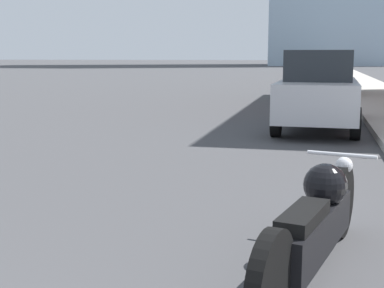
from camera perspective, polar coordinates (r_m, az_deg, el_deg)
The scene contains 6 objects.
sidewalk at distance 40.14m, azimuth 16.86°, elevation 6.72°, with size 2.52×240.00×0.15m.
motorcycle at distance 4.29m, azimuth 13.09°, elevation -8.15°, with size 0.89×2.68×0.83m.
parked_car_silver at distance 12.57m, azimuth 13.31°, elevation 5.55°, with size 1.89×4.39×1.80m.
parked_car_green at distance 23.02m, azimuth 13.64°, elevation 7.14°, with size 2.20×4.56×1.79m.
parked_car_yellow at distance 35.17m, azimuth 13.16°, elevation 7.74°, with size 2.05×3.94×1.58m.
parked_car_red at distance 47.34m, azimuth 13.57°, elevation 8.11°, with size 2.26×4.57×1.62m.
Camera 1 is at (2.44, -0.03, 1.69)m, focal length 50.00 mm.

